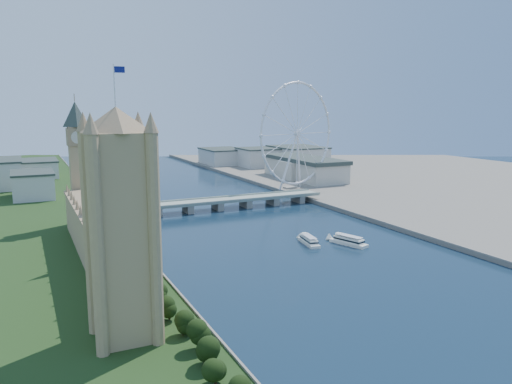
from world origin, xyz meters
TOP-DOWN VIEW (x-y plane):
  - ground at (0.00, 0.00)m, footprint 2000.00×2000.00m
  - bank_right at (350.00, 250.00)m, footprint 500.00×1400.00m
  - tree_row at (-113.00, 66.00)m, footprint 8.61×200.61m
  - victoria_tower at (-135.00, 55.00)m, footprint 28.16×28.16m
  - parliament_range at (-128.00, 170.00)m, footprint 24.00×200.00m
  - big_ben at (-128.00, 278.00)m, footprint 20.02×20.02m
  - westminster_bridge at (0.00, 300.00)m, footprint 220.00×22.00m
  - london_eye at (119.98, 355.08)m, footprint 113.60×39.12m
  - county_hall at (175.00, 430.00)m, footprint 54.00×144.00m
  - city_skyline at (39.22, 560.08)m, footprint 505.00×280.00m
  - tour_boat_near at (15.75, 155.67)m, footprint 12.38×30.68m
  - tour_boat_far at (41.16, 142.11)m, footprint 17.99×33.51m

SIDE VIEW (x-z plane):
  - ground at x=0.00m, z-range 0.00..0.00m
  - bank_right at x=350.00m, z-range -3.00..3.00m
  - county_hall at x=175.00m, z-range -17.50..17.50m
  - tour_boat_near at x=15.75m, z-range -3.30..3.30m
  - tour_boat_far at x=41.16m, z-range -3.61..3.61m
  - westminster_bridge at x=0.00m, z-range 1.88..11.38m
  - tree_row at x=-113.00m, z-range -1.30..18.82m
  - city_skyline at x=39.22m, z-range 0.96..32.96m
  - parliament_range at x=-128.00m, z-range -16.52..53.48m
  - victoria_tower at x=-135.00m, z-range -1.51..110.49m
  - big_ben at x=-128.00m, z-range 11.57..121.57m
  - london_eye at x=119.98m, z-range 5.37..129.67m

